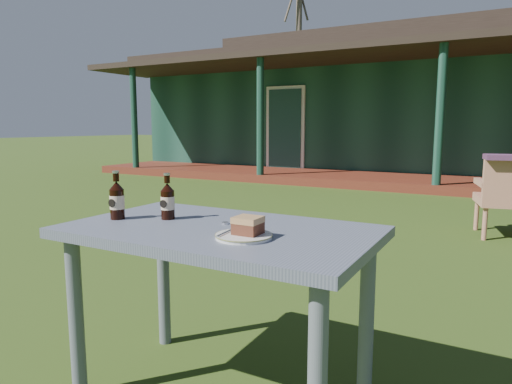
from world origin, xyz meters
The scene contains 11 objects.
ground centered at (0.00, 0.00, 0.00)m, with size 80.00×80.00×0.00m, color #334916.
pavilion centered at (0.00, 9.39, 1.61)m, with size 15.80×8.30×3.45m.
tree_left centered at (-8.00, 17.50, 5.25)m, with size 0.28×0.28×10.50m, color brown.
cafe_table centered at (0.00, -1.60, 0.62)m, with size 1.20×0.70×0.72m.
plate centered at (0.17, -1.71, 0.73)m, with size 0.20×0.20×0.01m.
cake_slice centered at (0.18, -1.70, 0.77)m, with size 0.09×0.09×0.06m.
fork centered at (0.11, -1.72, 0.74)m, with size 0.01×0.14×0.00m, color silver.
cola_bottle_near centered at (-0.28, -1.57, 0.80)m, with size 0.06×0.06×0.20m.
cola_bottle_far centered at (-0.46, -1.68, 0.80)m, with size 0.06×0.06×0.21m.
bottle_cap centered at (-0.01, -1.54, 0.72)m, with size 0.03×0.03×0.01m, color silver.
armchair_left centered at (1.04, 2.04, 0.45)m, with size 0.69×0.66×0.79m.
Camera 1 is at (0.96, -3.06, 1.11)m, focal length 32.00 mm.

